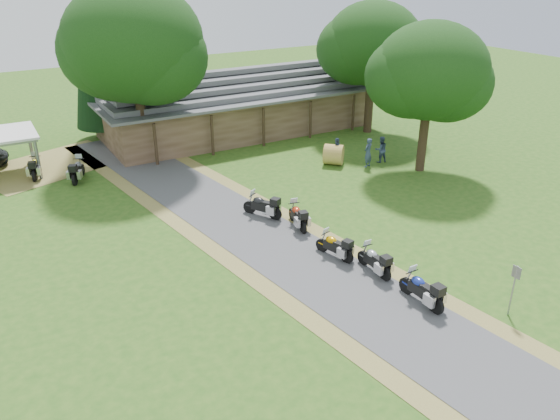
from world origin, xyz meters
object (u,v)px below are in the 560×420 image
motorcycle_row_e (262,205)px  hay_bale (334,154)px  lodge (236,100)px  motorcycle_carport_b (77,169)px  motorcycle_row_c (335,245)px  motorcycle_row_a (422,288)px  motorcycle_carport_a (35,166)px  motorcycle_row_b (374,259)px  motorcycle_row_d (298,215)px

motorcycle_row_e → hay_bale: size_ratio=1.52×
lodge → motorcycle_carport_b: 14.00m
motorcycle_row_c → hay_bale: bearing=-50.2°
lodge → motorcycle_row_a: bearing=-99.4°
motorcycle_row_c → motorcycle_row_e: (-0.79, 5.42, 0.06)m
motorcycle_row_a → motorcycle_row_e: 10.25m
motorcycle_row_a → motorcycle_row_c: (-0.83, 4.71, -0.06)m
motorcycle_row_e → motorcycle_carport_a: (-9.43, 12.18, 0.01)m
lodge → motorcycle_row_b: size_ratio=11.23×
motorcycle_row_c → motorcycle_row_b: bearing=-175.0°
motorcycle_row_b → motorcycle_carport_a: 22.40m
motorcycle_row_d → motorcycle_carport_a: 17.54m
lodge → hay_bale: (2.13, -10.20, -1.78)m
motorcycle_row_e → motorcycle_carport_a: motorcycle_carport_a is taller
motorcycle_row_c → hay_bale: (7.14, 10.19, 0.03)m
motorcycle_row_b → motorcycle_row_d: size_ratio=0.98×
motorcycle_row_c → motorcycle_row_d: size_ratio=0.96×
motorcycle_row_a → motorcycle_carport_a: size_ratio=0.99×
motorcycle_row_b → motorcycle_row_d: 5.45m
motorcycle_row_b → motorcycle_row_d: bearing=6.2°
motorcycle_row_d → lodge: bearing=-4.9°
lodge → motorcycle_carport_a: (-15.23, -2.79, -1.74)m
motorcycle_carport_b → motorcycle_carport_a: bearing=74.1°
motorcycle_row_d → hay_bale: hay_bale is taller
lodge → motorcycle_carport_a: size_ratio=10.35×
motorcycle_row_b → motorcycle_row_d: (-0.52, 5.43, 0.01)m
motorcycle_row_a → hay_bale: 16.17m
lodge → motorcycle_row_a: 25.50m
lodge → motorcycle_row_c: bearing=-103.8°
motorcycle_row_a → motorcycle_carport_b: motorcycle_carport_b is taller
motorcycle_carport_a → motorcycle_carport_b: bearing=-117.0°
motorcycle_carport_b → hay_bale: 16.16m
motorcycle_row_c → motorcycle_carport_a: 20.35m
motorcycle_row_d → hay_bale: (6.94, 6.70, 0.01)m
motorcycle_row_c → motorcycle_row_e: motorcycle_row_e is taller
motorcycle_row_b → motorcycle_carport_b: (-8.78, 17.61, 0.08)m
lodge → motorcycle_row_a: size_ratio=10.46×
motorcycle_row_e → motorcycle_carport_b: 12.57m
lodge → motorcycle_carport_b: (-13.07, -4.72, -1.72)m
motorcycle_row_d → motorcycle_carport_a: (-10.42, 14.12, 0.04)m
motorcycle_row_d → motorcycle_row_e: size_ratio=0.96×
motorcycle_row_e → hay_bale: 9.25m
motorcycle_row_a → motorcycle_carport_b: (-8.89, 20.37, 0.03)m
hay_bale → motorcycle_carport_b: bearing=160.2°
lodge → motorcycle_row_a: (-4.18, -25.09, -1.75)m
motorcycle_row_b → motorcycle_carport_b: 19.68m
motorcycle_row_b → hay_bale: 13.73m
lodge → hay_bale: 10.57m
motorcycle_row_b → motorcycle_row_d: motorcycle_row_d is taller
motorcycle_carport_a → motorcycle_row_a: bearing=-138.8°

